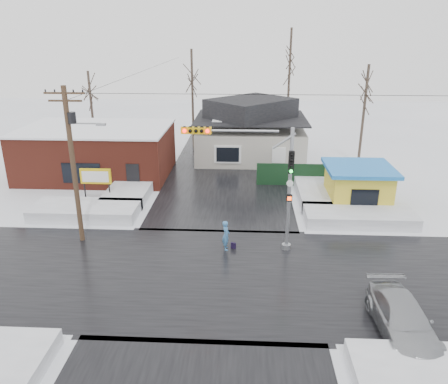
{
  "coord_description": "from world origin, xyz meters",
  "views": [
    {
      "loc": [
        1.62,
        -19.35,
        11.68
      ],
      "look_at": [
        0.4,
        4.06,
        3.0
      ],
      "focal_mm": 35.0,
      "sensor_mm": 36.0,
      "label": 1
    }
  ],
  "objects_px": {
    "marquee_sign": "(96,177)",
    "kiosk": "(358,186)",
    "traffic_signal": "(261,173)",
    "car": "(402,319)",
    "utility_pole": "(73,157)",
    "pedestrian": "(226,235)"
  },
  "relations": [
    {
      "from": "pedestrian",
      "to": "traffic_signal",
      "type": "bearing_deg",
      "value": -93.8
    },
    {
      "from": "utility_pole",
      "to": "marquee_sign",
      "type": "distance_m",
      "value": 6.87
    },
    {
      "from": "traffic_signal",
      "to": "utility_pole",
      "type": "height_order",
      "value": "utility_pole"
    },
    {
      "from": "pedestrian",
      "to": "utility_pole",
      "type": "bearing_deg",
      "value": 75.78
    },
    {
      "from": "marquee_sign",
      "to": "car",
      "type": "distance_m",
      "value": 21.93
    },
    {
      "from": "traffic_signal",
      "to": "pedestrian",
      "type": "relative_size",
      "value": 4.04
    },
    {
      "from": "utility_pole",
      "to": "pedestrian",
      "type": "distance_m",
      "value": 9.53
    },
    {
      "from": "car",
      "to": "kiosk",
      "type": "bearing_deg",
      "value": 82.55
    },
    {
      "from": "marquee_sign",
      "to": "utility_pole",
      "type": "bearing_deg",
      "value": -79.87
    },
    {
      "from": "utility_pole",
      "to": "marquee_sign",
      "type": "relative_size",
      "value": 3.53
    },
    {
      "from": "car",
      "to": "utility_pole",
      "type": "bearing_deg",
      "value": 152.51
    },
    {
      "from": "traffic_signal",
      "to": "car",
      "type": "bearing_deg",
      "value": -51.93
    },
    {
      "from": "utility_pole",
      "to": "car",
      "type": "relative_size",
      "value": 1.83
    },
    {
      "from": "utility_pole",
      "to": "marquee_sign",
      "type": "bearing_deg",
      "value": 100.13
    },
    {
      "from": "marquee_sign",
      "to": "kiosk",
      "type": "bearing_deg",
      "value": 1.55
    },
    {
      "from": "marquee_sign",
      "to": "kiosk",
      "type": "relative_size",
      "value": 0.55
    },
    {
      "from": "kiosk",
      "to": "traffic_signal",
      "type": "bearing_deg",
      "value": -135.16
    },
    {
      "from": "marquee_sign",
      "to": "car",
      "type": "xyz_separation_m",
      "value": [
        17.07,
        -13.72,
        -1.21
      ]
    },
    {
      "from": "marquee_sign",
      "to": "car",
      "type": "bearing_deg",
      "value": -38.8
    },
    {
      "from": "traffic_signal",
      "to": "marquee_sign",
      "type": "bearing_deg",
      "value": 150.28
    },
    {
      "from": "pedestrian",
      "to": "car",
      "type": "relative_size",
      "value": 0.35
    },
    {
      "from": "traffic_signal",
      "to": "pedestrian",
      "type": "distance_m",
      "value": 4.12
    }
  ]
}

